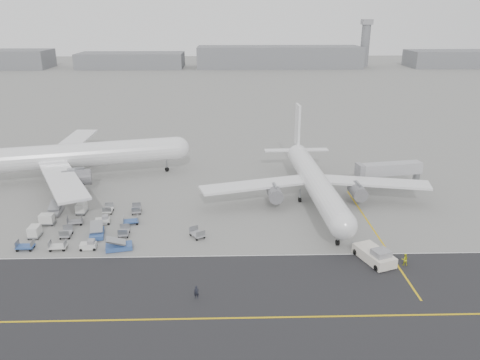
{
  "coord_description": "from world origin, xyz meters",
  "views": [
    {
      "loc": [
        4.61,
        -66.84,
        35.89
      ],
      "look_at": [
        6.78,
        12.0,
        7.48
      ],
      "focal_mm": 35.0,
      "sensor_mm": 36.0,
      "label": 1
    }
  ],
  "objects_px": {
    "control_tower": "(365,42)",
    "airliner_b": "(314,180)",
    "ground_crew_a": "(196,292)",
    "pushback_tug": "(375,255)",
    "airliner_a": "(66,156)",
    "jet_bridge": "(390,170)",
    "ground_crew_b": "(405,259)"
  },
  "relations": [
    {
      "from": "control_tower",
      "to": "airliner_b",
      "type": "xyz_separation_m",
      "value": [
        -78.32,
        -245.65,
        -11.65
      ]
    },
    {
      "from": "control_tower",
      "to": "airliner_b",
      "type": "distance_m",
      "value": 258.09
    },
    {
      "from": "control_tower",
      "to": "ground_crew_a",
      "type": "bearing_deg",
      "value": -109.69
    },
    {
      "from": "pushback_tug",
      "to": "airliner_a",
      "type": "bearing_deg",
      "value": 126.14
    },
    {
      "from": "airliner_a",
      "to": "pushback_tug",
      "type": "distance_m",
      "value": 70.16
    },
    {
      "from": "airliner_a",
      "to": "pushback_tug",
      "type": "height_order",
      "value": "airliner_a"
    },
    {
      "from": "jet_bridge",
      "to": "ground_crew_a",
      "type": "relative_size",
      "value": 8.21
    },
    {
      "from": "airliner_a",
      "to": "airliner_b",
      "type": "distance_m",
      "value": 55.2
    },
    {
      "from": "pushback_tug",
      "to": "jet_bridge",
      "type": "distance_m",
      "value": 34.08
    },
    {
      "from": "airliner_b",
      "to": "ground_crew_b",
      "type": "height_order",
      "value": "airliner_b"
    },
    {
      "from": "control_tower",
      "to": "airliner_b",
      "type": "bearing_deg",
      "value": -107.68
    },
    {
      "from": "airliner_b",
      "to": "airliner_a",
      "type": "bearing_deg",
      "value": 162.13
    },
    {
      "from": "airliner_a",
      "to": "ground_crew_a",
      "type": "bearing_deg",
      "value": -159.8
    },
    {
      "from": "control_tower",
      "to": "ground_crew_b",
      "type": "relative_size",
      "value": 16.31
    },
    {
      "from": "jet_bridge",
      "to": "ground_crew_a",
      "type": "distance_m",
      "value": 56.42
    },
    {
      "from": "pushback_tug",
      "to": "ground_crew_b",
      "type": "bearing_deg",
      "value": -36.22
    },
    {
      "from": "ground_crew_a",
      "to": "airliner_b",
      "type": "bearing_deg",
      "value": 61.08
    },
    {
      "from": "jet_bridge",
      "to": "ground_crew_b",
      "type": "height_order",
      "value": "jet_bridge"
    },
    {
      "from": "airliner_a",
      "to": "jet_bridge",
      "type": "relative_size",
      "value": 3.56
    },
    {
      "from": "airliner_b",
      "to": "ground_crew_a",
      "type": "height_order",
      "value": "airliner_b"
    },
    {
      "from": "ground_crew_b",
      "to": "airliner_b",
      "type": "bearing_deg",
      "value": -66.91
    },
    {
      "from": "ground_crew_a",
      "to": "ground_crew_b",
      "type": "distance_m",
      "value": 31.69
    },
    {
      "from": "airliner_b",
      "to": "jet_bridge",
      "type": "height_order",
      "value": "airliner_b"
    },
    {
      "from": "pushback_tug",
      "to": "ground_crew_a",
      "type": "distance_m",
      "value": 28.05
    },
    {
      "from": "airliner_a",
      "to": "ground_crew_b",
      "type": "xyz_separation_m",
      "value": [
        62.47,
        -39.95,
        -4.57
      ]
    },
    {
      "from": "jet_bridge",
      "to": "pushback_tug",
      "type": "bearing_deg",
      "value": -121.01
    },
    {
      "from": "airliner_a",
      "to": "ground_crew_b",
      "type": "height_order",
      "value": "airliner_a"
    },
    {
      "from": "pushback_tug",
      "to": "jet_bridge",
      "type": "height_order",
      "value": "jet_bridge"
    },
    {
      "from": "airliner_a",
      "to": "control_tower",
      "type": "bearing_deg",
      "value": -43.07
    },
    {
      "from": "airliner_b",
      "to": "pushback_tug",
      "type": "bearing_deg",
      "value": -80.02
    },
    {
      "from": "control_tower",
      "to": "pushback_tug",
      "type": "relative_size",
      "value": 3.44
    },
    {
      "from": "airliner_a",
      "to": "ground_crew_a",
      "type": "height_order",
      "value": "airliner_a"
    }
  ]
}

